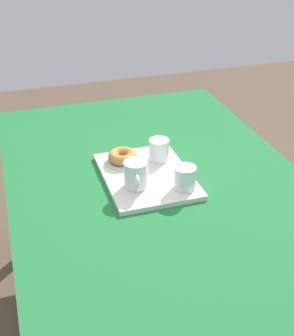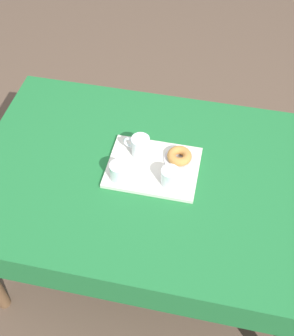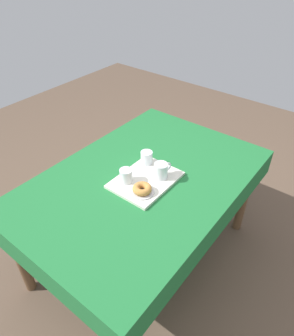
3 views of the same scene
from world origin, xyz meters
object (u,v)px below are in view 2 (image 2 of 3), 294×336
Objects in this scene: donut_plate_left at (179,159)px; sugar_donut_left at (179,156)px; dining_table at (149,185)px; water_glass_far at (170,177)px; serving_tray at (153,167)px; tea_mug_left at (140,147)px; water_glass_near at (119,172)px.

donut_plate_left is 0.02m from sugar_donut_left.
dining_table is 0.17m from water_glass_far.
donut_plate_left is (0.10, 0.06, 0.01)m from serving_tray.
dining_table is at bearing -142.09° from sugar_donut_left.
donut_plate_left is (0.17, -0.00, -0.04)m from tea_mug_left.
sugar_donut_left is (0.12, 0.09, 0.12)m from dining_table.
water_glass_near is at bearing -146.93° from donut_plate_left.
dining_table is 14.21× the size of sugar_donut_left.
water_glass_near reaches higher than dining_table.
serving_tray is 0.12m from donut_plate_left.
water_glass_far reaches higher than donut_plate_left.
donut_plate_left reaches higher than dining_table.
dining_table is 3.89× the size of serving_tray.
tea_mug_left reaches higher than water_glass_far.
water_glass_near is (-0.13, -0.09, 0.04)m from serving_tray.
donut_plate_left is (0.23, 0.15, -0.03)m from water_glass_near.
water_glass_near is 1.00× the size of water_glass_far.
tea_mug_left is (-0.06, 0.09, 0.14)m from dining_table.
water_glass_near is 0.28m from sugar_donut_left.
water_glass_far is at bearing -41.46° from serving_tray.
serving_tray is 0.12m from sugar_donut_left.
water_glass_near is 0.21m from water_glass_far.
water_glass_far is at bearing -40.97° from tea_mug_left.
donut_plate_left is at bearing 82.13° from water_glass_far.
water_glass_far is 0.14m from sugar_donut_left.
tea_mug_left is 0.21m from water_glass_far.
serving_tray is at bearing 68.46° from dining_table.
water_glass_far is 0.14m from donut_plate_left.
water_glass_far reaches higher than dining_table.
sugar_donut_left is at bearing 82.13° from water_glass_far.
tea_mug_left is at bearing 179.46° from donut_plate_left.
sugar_donut_left is at bearing 37.91° from dining_table.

